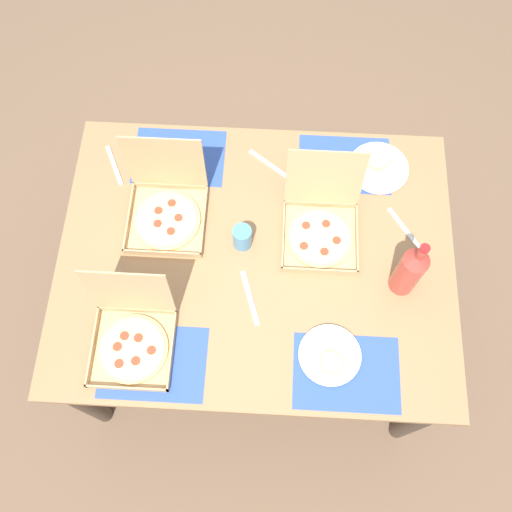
# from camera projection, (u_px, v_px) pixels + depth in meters

# --- Properties ---
(ground_plane) EXTENTS (6.00, 6.00, 0.00)m
(ground_plane) POSITION_uv_depth(u_px,v_px,m) (256.00, 317.00, 2.77)
(ground_plane) COLOR brown
(dining_table) EXTENTS (1.46, 1.12, 0.77)m
(dining_table) POSITION_uv_depth(u_px,v_px,m) (256.00, 266.00, 2.16)
(dining_table) COLOR #3F3328
(dining_table) RESTS_ON ground_plane
(placemat_near_left) EXTENTS (0.36, 0.26, 0.00)m
(placemat_near_left) POSITION_uv_depth(u_px,v_px,m) (153.00, 362.00, 1.91)
(placemat_near_left) COLOR #2D4C9E
(placemat_near_left) RESTS_ON dining_table
(placemat_near_right) EXTENTS (0.36, 0.26, 0.00)m
(placemat_near_right) POSITION_uv_depth(u_px,v_px,m) (346.00, 373.00, 1.90)
(placemat_near_right) COLOR #2D4C9E
(placemat_near_right) RESTS_ON dining_table
(placemat_far_left) EXTENTS (0.36, 0.26, 0.00)m
(placemat_far_left) POSITION_uv_depth(u_px,v_px,m) (179.00, 157.00, 2.23)
(placemat_far_left) COLOR #2D4C9E
(placemat_far_left) RESTS_ON dining_table
(placemat_far_right) EXTENTS (0.36, 0.26, 0.00)m
(placemat_far_right) POSITION_uv_depth(u_px,v_px,m) (344.00, 164.00, 2.22)
(placemat_far_right) COLOR #2D4C9E
(placemat_far_right) RESTS_ON dining_table
(pizza_box_center) EXTENTS (0.28, 0.32, 0.31)m
(pizza_box_center) POSITION_uv_depth(u_px,v_px,m) (321.00, 225.00, 2.06)
(pizza_box_center) COLOR tan
(pizza_box_center) RESTS_ON dining_table
(pizza_box_corner_left) EXTENTS (0.29, 0.30, 0.32)m
(pizza_box_corner_left) POSITION_uv_depth(u_px,v_px,m) (166.00, 207.00, 2.09)
(pizza_box_corner_left) COLOR tan
(pizza_box_corner_left) RESTS_ON dining_table
(pizza_box_corner_right) EXTENTS (0.28, 0.30, 0.31)m
(pizza_box_corner_right) POSITION_uv_depth(u_px,v_px,m) (132.00, 337.00, 1.90)
(pizza_box_corner_right) COLOR tan
(pizza_box_corner_right) RESTS_ON dining_table
(plate_middle) EXTENTS (0.24, 0.24, 0.03)m
(plate_middle) POSITION_uv_depth(u_px,v_px,m) (378.00, 168.00, 2.20)
(plate_middle) COLOR white
(plate_middle) RESTS_ON dining_table
(plate_near_right) EXTENTS (0.21, 0.21, 0.03)m
(plate_near_right) POSITION_uv_depth(u_px,v_px,m) (330.00, 356.00, 1.91)
(plate_near_right) COLOR white
(plate_near_right) RESTS_ON dining_table
(soda_bottle) EXTENTS (0.09, 0.09, 0.32)m
(soda_bottle) POSITION_uv_depth(u_px,v_px,m) (410.00, 270.00, 1.90)
(soda_bottle) COLOR #B2382D
(soda_bottle) RESTS_ON dining_table
(cup_red) EXTENTS (0.07, 0.07, 0.10)m
(cup_red) POSITION_uv_depth(u_px,v_px,m) (331.00, 176.00, 2.14)
(cup_red) COLOR #333338
(cup_red) RESTS_ON dining_table
(cup_dark) EXTENTS (0.07, 0.07, 0.10)m
(cup_dark) POSITION_uv_depth(u_px,v_px,m) (242.00, 237.00, 2.04)
(cup_dark) COLOR teal
(cup_dark) RESTS_ON dining_table
(fork_by_far_right) EXTENTS (0.12, 0.17, 0.00)m
(fork_by_far_right) POSITION_uv_depth(u_px,v_px,m) (404.00, 228.00, 2.11)
(fork_by_far_right) COLOR #B7B7BC
(fork_by_far_right) RESTS_ON dining_table
(fork_by_far_left) EXTENTS (0.16, 0.13, 0.00)m
(fork_by_far_left) POSITION_uv_depth(u_px,v_px,m) (268.00, 164.00, 2.22)
(fork_by_far_left) COLOR #B7B7BC
(fork_by_far_left) RESTS_ON dining_table
(knife_by_near_left) EXTENTS (0.08, 0.21, 0.00)m
(knife_by_near_left) POSITION_uv_depth(u_px,v_px,m) (250.00, 298.00, 2.00)
(knife_by_near_left) COLOR #B7B7BC
(knife_by_near_left) RESTS_ON dining_table
(fork_by_near_right) EXTENTS (0.10, 0.18, 0.00)m
(fork_by_near_right) POSITION_uv_depth(u_px,v_px,m) (114.00, 165.00, 2.21)
(fork_by_near_right) COLOR #B7B7BC
(fork_by_near_right) RESTS_ON dining_table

